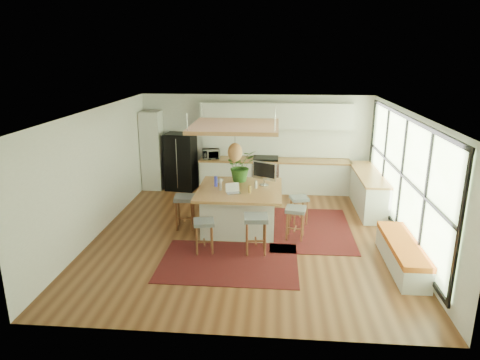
# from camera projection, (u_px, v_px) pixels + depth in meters

# --- Properties ---
(floor) EXTENTS (7.00, 7.00, 0.00)m
(floor) POSITION_uv_depth(u_px,v_px,m) (247.00, 235.00, 9.42)
(floor) COLOR #512B17
(floor) RESTS_ON ground
(ceiling) EXTENTS (7.00, 7.00, 0.00)m
(ceiling) POSITION_uv_depth(u_px,v_px,m) (248.00, 111.00, 8.65)
(ceiling) COLOR white
(ceiling) RESTS_ON ground
(wall_back) EXTENTS (6.50, 0.00, 6.50)m
(wall_back) POSITION_uv_depth(u_px,v_px,m) (256.00, 142.00, 12.38)
(wall_back) COLOR silver
(wall_back) RESTS_ON ground
(wall_front) EXTENTS (6.50, 0.00, 6.50)m
(wall_front) POSITION_uv_depth(u_px,v_px,m) (229.00, 248.00, 5.69)
(wall_front) COLOR silver
(wall_front) RESTS_ON ground
(wall_left) EXTENTS (0.00, 7.00, 7.00)m
(wall_left) POSITION_uv_depth(u_px,v_px,m) (97.00, 172.00, 9.30)
(wall_left) COLOR silver
(wall_left) RESTS_ON ground
(wall_right) EXTENTS (0.00, 7.00, 7.00)m
(wall_right) POSITION_uv_depth(u_px,v_px,m) (407.00, 179.00, 8.77)
(wall_right) COLOR silver
(wall_right) RESTS_ON ground
(window_wall) EXTENTS (0.10, 6.20, 2.60)m
(window_wall) POSITION_uv_depth(u_px,v_px,m) (406.00, 177.00, 8.76)
(window_wall) COLOR black
(window_wall) RESTS_ON wall_right
(pantry) EXTENTS (0.55, 0.60, 2.25)m
(pantry) POSITION_uv_depth(u_px,v_px,m) (153.00, 150.00, 12.38)
(pantry) COLOR silver
(pantry) RESTS_ON floor
(back_counter_base) EXTENTS (4.20, 0.60, 0.88)m
(back_counter_base) POSITION_uv_depth(u_px,v_px,m) (274.00, 176.00, 12.29)
(back_counter_base) COLOR silver
(back_counter_base) RESTS_ON floor
(back_counter_top) EXTENTS (4.24, 0.64, 0.05)m
(back_counter_top) POSITION_uv_depth(u_px,v_px,m) (275.00, 161.00, 12.16)
(back_counter_top) COLOR #905C33
(back_counter_top) RESTS_ON back_counter_base
(backsplash) EXTENTS (4.20, 0.02, 0.80)m
(backsplash) POSITION_uv_depth(u_px,v_px,m) (275.00, 143.00, 12.31)
(backsplash) COLOR white
(backsplash) RESTS_ON wall_back
(upper_cabinets) EXTENTS (4.20, 0.34, 0.70)m
(upper_cabinets) POSITION_uv_depth(u_px,v_px,m) (276.00, 115.00, 11.93)
(upper_cabinets) COLOR silver
(upper_cabinets) RESTS_ON wall_back
(range) EXTENTS (0.76, 0.62, 1.00)m
(range) POSITION_uv_depth(u_px,v_px,m) (265.00, 174.00, 12.29)
(range) COLOR #A5A5AA
(range) RESTS_ON floor
(right_counter_base) EXTENTS (0.60, 2.50, 0.88)m
(right_counter_base) POSITION_uv_depth(u_px,v_px,m) (368.00, 191.00, 10.96)
(right_counter_base) COLOR silver
(right_counter_base) RESTS_ON floor
(right_counter_top) EXTENTS (0.64, 2.54, 0.05)m
(right_counter_top) POSITION_uv_depth(u_px,v_px,m) (369.00, 174.00, 10.83)
(right_counter_top) COLOR #905C33
(right_counter_top) RESTS_ON right_counter_base
(window_bench) EXTENTS (0.52, 2.00, 0.50)m
(window_bench) POSITION_uv_depth(u_px,v_px,m) (402.00, 254.00, 7.96)
(window_bench) COLOR silver
(window_bench) RESTS_ON floor
(ceiling_panel) EXTENTS (1.86, 1.86, 0.80)m
(ceiling_panel) POSITION_uv_depth(u_px,v_px,m) (235.00, 139.00, 9.24)
(ceiling_panel) COLOR #905C33
(ceiling_panel) RESTS_ON ceiling
(rug_near) EXTENTS (2.60, 1.80, 0.01)m
(rug_near) POSITION_uv_depth(u_px,v_px,m) (229.00, 262.00, 8.18)
(rug_near) COLOR black
(rug_near) RESTS_ON floor
(rug_right) EXTENTS (1.80, 2.60, 0.01)m
(rug_right) POSITION_uv_depth(u_px,v_px,m) (310.00, 229.00, 9.73)
(rug_right) COLOR black
(rug_right) RESTS_ON floor
(fridge) EXTENTS (0.89, 0.73, 1.64)m
(fridge) POSITION_uv_depth(u_px,v_px,m) (181.00, 158.00, 12.34)
(fridge) COLOR black
(fridge) RESTS_ON floor
(island) EXTENTS (1.85, 1.85, 0.93)m
(island) POSITION_uv_depth(u_px,v_px,m) (240.00, 208.00, 9.69)
(island) COLOR #905C33
(island) RESTS_ON floor
(stool_near_left) EXTENTS (0.47, 0.47, 0.67)m
(stool_near_left) POSITION_uv_depth(u_px,v_px,m) (204.00, 235.00, 8.53)
(stool_near_left) COLOR #515559
(stool_near_left) RESTS_ON floor
(stool_near_right) EXTENTS (0.50, 0.50, 0.77)m
(stool_near_right) POSITION_uv_depth(u_px,v_px,m) (256.00, 236.00, 8.51)
(stool_near_right) COLOR #515559
(stool_near_right) RESTS_ON floor
(stool_right_front) EXTENTS (0.47, 0.47, 0.70)m
(stool_right_front) POSITION_uv_depth(u_px,v_px,m) (295.00, 223.00, 9.15)
(stool_right_front) COLOR #515559
(stool_right_front) RESTS_ON floor
(stool_right_back) EXTENTS (0.47, 0.47, 0.65)m
(stool_right_back) POSITION_uv_depth(u_px,v_px,m) (299.00, 209.00, 9.98)
(stool_right_back) COLOR #515559
(stool_right_back) RESTS_ON floor
(stool_left_side) EXTENTS (0.48, 0.48, 0.76)m
(stool_left_side) POSITION_uv_depth(u_px,v_px,m) (185.00, 213.00, 9.71)
(stool_left_side) COLOR #515559
(stool_left_side) RESTS_ON floor
(laptop) EXTENTS (0.38, 0.39, 0.22)m
(laptop) POSITION_uv_depth(u_px,v_px,m) (233.00, 188.00, 9.20)
(laptop) COLOR #A5A5AA
(laptop) RESTS_ON island
(monitor) EXTENTS (0.63, 0.47, 0.55)m
(monitor) POSITION_uv_depth(u_px,v_px,m) (264.00, 174.00, 9.71)
(monitor) COLOR #A5A5AA
(monitor) RESTS_ON island
(microwave) EXTENTS (0.53, 0.38, 0.32)m
(microwave) POSITION_uv_depth(u_px,v_px,m) (211.00, 153.00, 12.23)
(microwave) COLOR #A5A5AA
(microwave) RESTS_ON back_counter_top
(island_plant) EXTENTS (0.97, 0.98, 0.57)m
(island_plant) POSITION_uv_depth(u_px,v_px,m) (240.00, 169.00, 10.05)
(island_plant) COLOR #1E4C19
(island_plant) RESTS_ON island
(island_bowl) EXTENTS (0.24, 0.24, 0.05)m
(island_bowl) POSITION_uv_depth(u_px,v_px,m) (219.00, 181.00, 10.03)
(island_bowl) COLOR silver
(island_bowl) RESTS_ON island
(island_bottle_0) EXTENTS (0.07, 0.07, 0.19)m
(island_bottle_0) POSITION_uv_depth(u_px,v_px,m) (216.00, 182.00, 9.68)
(island_bottle_0) COLOR #383BE0
(island_bottle_0) RESTS_ON island
(island_bottle_1) EXTENTS (0.07, 0.07, 0.19)m
(island_bottle_1) POSITION_uv_depth(u_px,v_px,m) (221.00, 186.00, 9.42)
(island_bottle_1) COLOR silver
(island_bottle_1) RESTS_ON island
(island_bottle_2) EXTENTS (0.07, 0.07, 0.19)m
(island_bottle_2) POSITION_uv_depth(u_px,v_px,m) (250.00, 189.00, 9.23)
(island_bottle_2) COLOR olive
(island_bottle_2) RESTS_ON island
(island_bottle_3) EXTENTS (0.07, 0.07, 0.19)m
(island_bottle_3) POSITION_uv_depth(u_px,v_px,m) (256.00, 184.00, 9.55)
(island_bottle_3) COLOR silver
(island_bottle_3) RESTS_ON island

